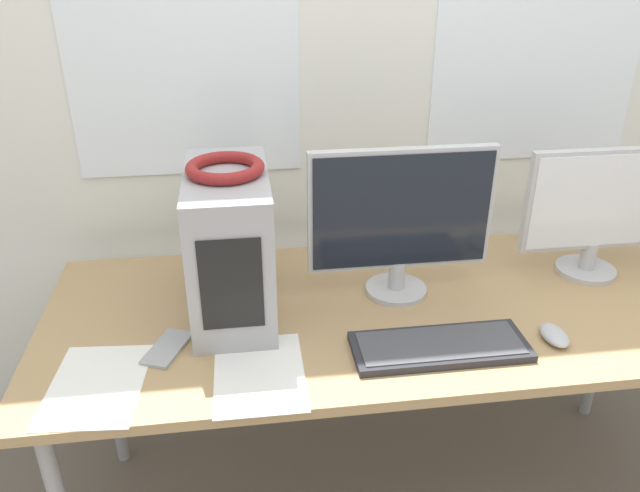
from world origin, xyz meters
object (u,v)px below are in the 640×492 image
at_px(mouse, 554,335).
at_px(cell_phone, 167,348).
at_px(keyboard, 440,346).
at_px(monitor_main, 401,218).
at_px(pc_tower, 231,245).
at_px(monitor_right_near, 599,209).
at_px(headphones, 225,168).

height_order(mouse, cell_phone, mouse).
bearing_deg(keyboard, cell_phone, 172.05).
bearing_deg(monitor_main, pc_tower, -177.10).
xyz_separation_m(monitor_main, monitor_right_near, (0.60, 0.04, -0.02)).
bearing_deg(cell_phone, mouse, 18.17).
height_order(pc_tower, monitor_main, monitor_main).
bearing_deg(monitor_right_near, mouse, -129.20).
xyz_separation_m(headphones, monitor_main, (0.46, 0.02, -0.17)).
height_order(pc_tower, mouse, pc_tower).
xyz_separation_m(keyboard, mouse, (0.30, 0.00, 0.00)).
bearing_deg(keyboard, monitor_main, 97.84).
bearing_deg(monitor_main, cell_phone, -162.98).
height_order(pc_tower, cell_phone, pc_tower).
height_order(keyboard, cell_phone, keyboard).
distance_m(headphones, mouse, 0.93).
bearing_deg(mouse, pc_tower, 162.00).
xyz_separation_m(monitor_main, keyboard, (0.04, -0.29, -0.22)).
height_order(monitor_main, cell_phone, monitor_main).
relative_size(monitor_right_near, mouse, 4.33).
height_order(headphones, mouse, headphones).
distance_m(monitor_right_near, cell_phone, 1.26).
distance_m(headphones, keyboard, 0.69).
bearing_deg(monitor_main, monitor_right_near, 3.43).
relative_size(pc_tower, monitor_right_near, 0.93).
distance_m(keyboard, mouse, 0.30).
xyz_separation_m(pc_tower, monitor_right_near, (1.06, 0.06, 0.01)).
bearing_deg(monitor_right_near, monitor_main, -176.57).
bearing_deg(keyboard, headphones, 152.18).
relative_size(keyboard, mouse, 4.16).
distance_m(pc_tower, cell_phone, 0.31).
bearing_deg(cell_phone, monitor_main, 40.52).
height_order(monitor_right_near, keyboard, monitor_right_near).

